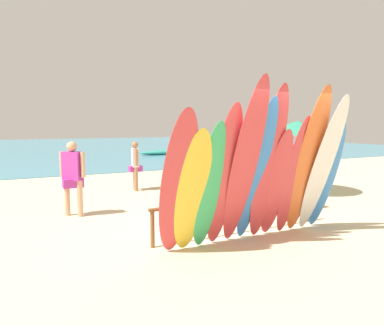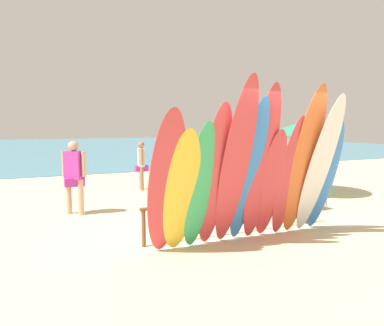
{
  "view_description": "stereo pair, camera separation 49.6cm",
  "coord_description": "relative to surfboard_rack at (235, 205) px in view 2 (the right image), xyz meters",
  "views": [
    {
      "loc": [
        -3.8,
        -5.34,
        1.98
      ],
      "look_at": [
        0.0,
        1.88,
        1.12
      ],
      "focal_mm": 33.83,
      "sensor_mm": 36.0,
      "label": 1
    },
    {
      "loc": [
        -3.36,
        -5.55,
        1.98
      ],
      "look_at": [
        0.0,
        1.88,
        1.12
      ],
      "focal_mm": 33.83,
      "sensor_mm": 36.0,
      "label": 2
    }
  ],
  "objects": [
    {
      "name": "surfboard_green_2",
      "position": [
        -0.98,
        -0.56,
        0.5
      ],
      "size": [
        0.53,
        0.7,
        2.06
      ],
      "primitive_type": "ellipsoid",
      "rotation": [
        0.28,
        0.0,
        0.1
      ],
      "color": "#38B266",
      "rests_on": "ground"
    },
    {
      "name": "beach_chair_red",
      "position": [
        2.73,
        1.11,
        -0.1
      ],
      "size": [
        0.54,
        0.74,
        0.8
      ],
      "rotation": [
        0.0,
        0.0,
        0.05
      ],
      "color": "#B7B7BC",
      "rests_on": "ground"
    },
    {
      "name": "surfboard_blue_5",
      "position": [
        -0.1,
        -0.59,
        0.69
      ],
      "size": [
        0.53,
        0.89,
        2.44
      ],
      "primitive_type": "ellipsoid",
      "rotation": [
        0.32,
        0.0,
        0.07
      ],
      "color": "#337AD1",
      "rests_on": "ground"
    },
    {
      "name": "surfboard_red_0",
      "position": [
        -1.54,
        -0.6,
        0.59
      ],
      "size": [
        0.57,
        0.76,
        2.24
      ],
      "primitive_type": "ellipsoid",
      "rotation": [
        0.3,
        0.0,
        -0.0
      ],
      "color": "#D13D42",
      "rests_on": "ground"
    },
    {
      "name": "surfboard_red_3",
      "position": [
        -0.71,
        -0.56,
        0.64
      ],
      "size": [
        0.49,
        0.76,
        2.34
      ],
      "primitive_type": "ellipsoid",
      "rotation": [
        0.29,
        0.0,
        0.01
      ],
      "color": "#D13D42",
      "rests_on": "ground"
    },
    {
      "name": "ocean_water",
      "position": [
        0.0,
        29.24,
        -0.52
      ],
      "size": [
        60.0,
        40.0,
        0.02
      ],
      "primitive_type": "cube",
      "color": "teal",
      "rests_on": "ground"
    },
    {
      "name": "beachgoer_near_rack",
      "position": [
        -0.25,
        5.1,
        0.33
      ],
      "size": [
        0.39,
        0.56,
        1.49
      ],
      "rotation": [
        0.0,
        0.0,
        4.51
      ],
      "color": "#9E704C",
      "rests_on": "ground"
    },
    {
      "name": "surfboard_yellow_1",
      "position": [
        -1.28,
        -0.57,
        0.45
      ],
      "size": [
        0.61,
        0.7,
        1.95
      ],
      "primitive_type": "ellipsoid",
      "rotation": [
        0.31,
        0.0,
        0.05
      ],
      "color": "yellow",
      "rests_on": "ground"
    },
    {
      "name": "beachgoer_by_water",
      "position": [
        -2.48,
        2.73,
        0.41
      ],
      "size": [
        0.47,
        0.46,
        1.64
      ],
      "rotation": [
        0.0,
        0.0,
        5.51
      ],
      "color": "tan",
      "rests_on": "ground"
    },
    {
      "name": "beach_umbrella",
      "position": [
        3.77,
        2.51,
        1.37
      ],
      "size": [
        2.27,
        2.27,
        2.1
      ],
      "color": "silver",
      "rests_on": "ground"
    },
    {
      "name": "surfboard_red_8",
      "position": [
        0.75,
        -0.56,
        0.55
      ],
      "size": [
        0.52,
        0.69,
        2.15
      ],
      "primitive_type": "ellipsoid",
      "rotation": [
        0.27,
        0.0,
        0.08
      ],
      "color": "#D13D42",
      "rests_on": "ground"
    },
    {
      "name": "surfboard_blue_11",
      "position": [
        1.6,
        -0.55,
        0.51
      ],
      "size": [
        0.53,
        0.72,
        2.08
      ],
      "primitive_type": "ellipsoid",
      "rotation": [
        0.31,
        0.0,
        0.01
      ],
      "color": "#337AD1",
      "rests_on": "ground"
    },
    {
      "name": "surfboard_red_7",
      "position": [
        0.39,
        -0.53,
        0.44
      ],
      "size": [
        0.52,
        0.74,
        1.93
      ],
      "primitive_type": "ellipsoid",
      "rotation": [
        0.31,
        0.0,
        -0.08
      ],
      "color": "#D13D42",
      "rests_on": "ground"
    },
    {
      "name": "surfboard_red_4",
      "position": [
        -0.41,
        -0.7,
        0.84
      ],
      "size": [
        0.51,
        1.03,
        2.73
      ],
      "primitive_type": "ellipsoid",
      "rotation": [
        0.34,
        0.0,
        -0.01
      ],
      "color": "#D13D42",
      "rests_on": "ground"
    },
    {
      "name": "surfboard_red_6",
      "position": [
        0.14,
        -0.6,
        0.8
      ],
      "size": [
        0.51,
        0.79,
        2.65
      ],
      "primitive_type": "ellipsoid",
      "rotation": [
        0.26,
        0.0,
        0.02
      ],
      "color": "#D13D42",
      "rests_on": "ground"
    },
    {
      "name": "ground",
      "position": [
        0.0,
        14.0,
        -0.53
      ],
      "size": [
        60.0,
        60.0,
        0.0
      ],
      "primitive_type": "plane",
      "color": "beige"
    },
    {
      "name": "beachgoer_strolling",
      "position": [
        1.04,
        3.6,
        0.39
      ],
      "size": [
        0.42,
        0.56,
        1.6
      ],
      "rotation": [
        0.0,
        0.0,
        1.13
      ],
      "color": "beige",
      "rests_on": "ground"
    },
    {
      "name": "beach_chair_blue",
      "position": [
        2.65,
        2.22,
        -0.1
      ],
      "size": [
        0.68,
        0.78,
        0.83
      ],
      "rotation": [
        0.0,
        0.0,
        0.32
      ],
      "color": "#B7B7BC",
      "rests_on": "ground"
    },
    {
      "name": "surfboard_orange_9",
      "position": [
        1.0,
        -0.66,
        0.8
      ],
      "size": [
        0.55,
        0.88,
        2.66
      ],
      "primitive_type": "ellipsoid",
      "rotation": [
        0.3,
        0.0,
        -0.01
      ],
      "color": "orange",
      "rests_on": "ground"
    },
    {
      "name": "distant_boat",
      "position": [
        6.38,
        17.0,
        -0.36
      ],
      "size": [
        4.7,
        1.24,
        0.37
      ],
      "color": "teal",
      "rests_on": "ground"
    },
    {
      "name": "surfboard_rack",
      "position": [
        0.0,
        0.0,
        0.0
      ],
      "size": [
        3.55,
        0.07,
        0.65
      ],
      "color": "brown",
      "rests_on": "ground"
    },
    {
      "name": "surfboard_white_10",
      "position": [
        1.3,
        -0.72,
        0.72
      ],
      "size": [
        0.57,
        0.98,
        2.51
      ],
      "primitive_type": "ellipsoid",
      "rotation": [
        0.35,
        0.0,
        0.05
      ],
      "color": "white",
      "rests_on": "ground"
    }
  ]
}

